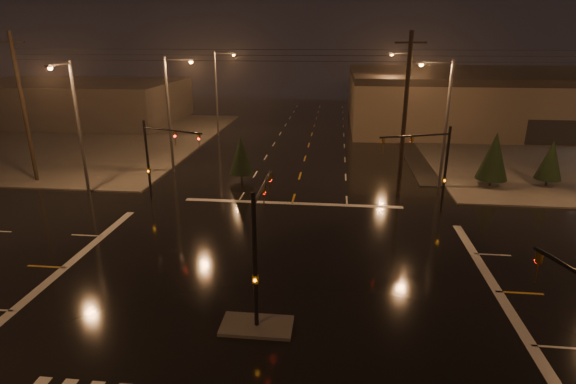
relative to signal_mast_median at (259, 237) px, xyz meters
name	(u,v)px	position (x,y,z in m)	size (l,w,h in m)	color
ground	(270,279)	(0.00, 3.07, -3.75)	(140.00, 140.00, 0.00)	black
sidewalk_nw	(59,138)	(-30.00, 33.07, -3.69)	(36.00, 36.00, 0.12)	#46433F
median_island	(257,326)	(0.00, -0.93, -3.68)	(3.00, 1.60, 0.15)	#46433F
stop_bar_far	(292,203)	(0.00, 14.07, -3.75)	(16.00, 0.50, 0.01)	beige
retail_building	(573,97)	(35.00, 49.06, 0.09)	(60.20, 28.30, 7.20)	brown
commercial_block	(72,101)	(-35.00, 45.07, -0.95)	(30.00, 18.00, 5.60)	#3C3735
signal_mast_median	(259,237)	(0.00, 0.00, 0.00)	(0.25, 4.59, 6.00)	black
signal_mast_ne	(433,160)	(9.50, 13.21, 0.04)	(4.84, 1.86, 6.00)	black
signal_mast_nw	(158,153)	(-9.50, 13.21, 0.04)	(4.84, 1.86, 6.00)	black
streetlight_1	(172,107)	(-11.18, 21.07, 2.05)	(2.77, 0.32, 10.00)	#38383A
streetlight_2	(219,88)	(-11.18, 37.07, 2.05)	(2.77, 0.32, 10.00)	#38383A
streetlight_3	(443,116)	(11.18, 19.07, 2.05)	(2.77, 0.32, 10.00)	#38383A
streetlight_4	(406,88)	(11.18, 39.07, 2.05)	(2.77, 0.32, 10.00)	#38383A
streetlight_5	(76,120)	(-16.00, 14.26, 2.05)	(0.32, 2.77, 10.00)	#38383A
utility_pole_0	(24,109)	(-22.00, 17.07, 2.38)	(2.20, 0.32, 12.00)	black
utility_pole_1	(405,115)	(8.00, 17.07, 2.38)	(2.20, 0.32, 12.00)	black
conifer_0	(494,156)	(15.61, 19.58, -1.14)	(2.45, 2.45, 4.53)	black
conifer_1	(551,160)	(20.15, 20.08, -1.47)	(2.03, 2.03, 3.88)	black
conifer_3	(241,155)	(-4.76, 18.97, -1.48)	(2.02, 2.02, 3.86)	black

